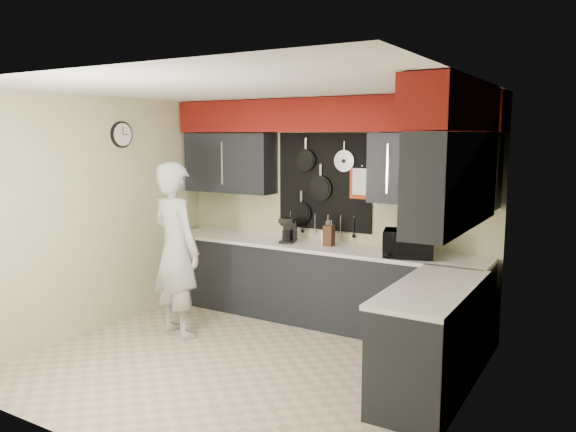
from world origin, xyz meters
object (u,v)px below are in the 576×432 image
Objects in this scene: microwave at (408,244)px; person at (176,250)px; utensil_crock at (326,238)px; coffee_maker at (288,230)px; knife_block at (329,236)px.

person reaches higher than microwave.
person reaches higher than utensil_crock.
coffee_maker is (-0.45, -0.10, 0.07)m from utensil_crock.
knife_block is 0.08m from utensil_crock.
person is at bearing -138.43° from knife_block.
coffee_maker reaches higher than utensil_crock.
utensil_crock is at bearing 139.75° from knife_block.
coffee_maker is (-0.51, -0.06, 0.04)m from knife_block.
knife_block is (-0.97, 0.11, -0.02)m from microwave.
knife_block is at bearing -10.60° from coffee_maker.
coffee_maker is 1.34m from person.
knife_block is 1.72m from person.
microwave is at bearing -139.55° from person.
knife_block is at bearing -38.70° from utensil_crock.
microwave is 2.47m from person.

